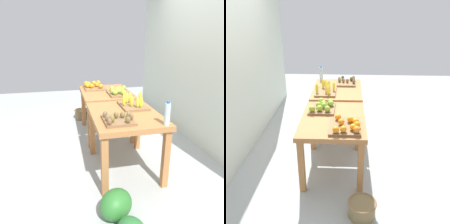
{
  "view_description": "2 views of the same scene",
  "coord_description": "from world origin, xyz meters",
  "views": [
    {
      "loc": [
        2.93,
        -0.71,
        1.62
      ],
      "look_at": [
        -0.1,
        -0.0,
        0.55
      ],
      "focal_mm": 35.07,
      "sensor_mm": 36.0,
      "label": 1
    },
    {
      "loc": [
        -3.35,
        -0.18,
        2.12
      ],
      "look_at": [
        0.02,
        -0.04,
        0.57
      ],
      "focal_mm": 39.95,
      "sensor_mm": 36.0,
      "label": 2
    }
  ],
  "objects": [
    {
      "name": "apple_bin",
      "position": [
        -0.31,
        0.16,
        0.8
      ],
      "size": [
        0.4,
        0.34,
        0.11
      ],
      "color": "brown",
      "rests_on": "display_table_left"
    },
    {
      "name": "water_bottle",
      "position": [
        1.02,
        0.31,
        0.88
      ],
      "size": [
        0.06,
        0.06,
        0.25
      ],
      "color": "silver",
      "rests_on": "display_table_right"
    },
    {
      "name": "back_wall",
      "position": [
        0.0,
        1.35,
        1.5
      ],
      "size": [
        4.4,
        0.12,
        3.0
      ],
      "primitive_type": "cube",
      "color": "silver",
      "rests_on": "ground_plane"
    },
    {
      "name": "watermelon_pile",
      "position": [
        1.45,
        -0.28,
        0.13
      ],
      "size": [
        0.7,
        0.44,
        0.28
      ],
      "color": "#2B6D33",
      "rests_on": "ground_plane"
    },
    {
      "name": "wicker_basket",
      "position": [
        -1.38,
        -0.35,
        0.1
      ],
      "size": [
        0.3,
        0.3,
        0.19
      ],
      "color": "olive",
      "rests_on": "ground_plane"
    },
    {
      "name": "display_table_right",
      "position": [
        0.56,
        0.0,
        0.65
      ],
      "size": [
        1.04,
        0.8,
        0.76
      ],
      "color": "#A86D3C",
      "rests_on": "ground_plane"
    },
    {
      "name": "kiwi_bin",
      "position": [
        0.82,
        -0.15,
        0.79
      ],
      "size": [
        0.37,
        0.32,
        0.1
      ],
      "color": "brown",
      "rests_on": "display_table_right"
    },
    {
      "name": "banana_crate",
      "position": [
        0.34,
        0.17,
        0.8
      ],
      "size": [
        0.44,
        0.32,
        0.17
      ],
      "color": "brown",
      "rests_on": "display_table_right"
    },
    {
      "name": "ground_plane",
      "position": [
        0.0,
        0.0,
        0.0
      ],
      "size": [
        8.0,
        8.0,
        0.0
      ],
      "primitive_type": "plane",
      "color": "#A2A7A7"
    },
    {
      "name": "display_table_left",
      "position": [
        -0.56,
        0.0,
        0.65
      ],
      "size": [
        1.04,
        0.8,
        0.76
      ],
      "color": "#A86D3C",
      "rests_on": "ground_plane"
    },
    {
      "name": "orange_bin",
      "position": [
        -0.83,
        -0.17,
        0.8
      ],
      "size": [
        0.45,
        0.36,
        0.11
      ],
      "color": "brown",
      "rests_on": "display_table_left"
    }
  ]
}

